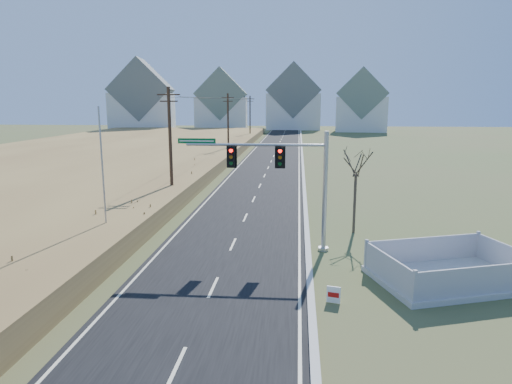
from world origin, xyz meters
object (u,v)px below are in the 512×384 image
(traffic_signal_mast, at_px, (290,177))
(open_sign, at_px, (333,295))
(fence_enclosure, at_px, (449,275))
(bare_tree, at_px, (356,161))
(flagpole, at_px, (104,192))

(traffic_signal_mast, distance_m, open_sign, 7.73)
(fence_enclosure, bearing_deg, traffic_signal_mast, 133.50)
(open_sign, distance_m, bare_tree, 11.15)
(fence_enclosure, bearing_deg, bare_tree, 95.47)
(flagpole, distance_m, bare_tree, 14.57)
(open_sign, bearing_deg, fence_enclosure, 40.86)
(open_sign, distance_m, flagpole, 13.89)
(traffic_signal_mast, xyz_separation_m, fence_enclosure, (7.17, -3.81, -3.72))
(traffic_signal_mast, relative_size, open_sign, 11.81)
(traffic_signal_mast, distance_m, fence_enclosure, 8.93)
(traffic_signal_mast, relative_size, fence_enclosure, 1.09)
(flagpole, bearing_deg, open_sign, -28.01)
(open_sign, relative_size, bare_tree, 0.12)
(fence_enclosure, distance_m, open_sign, 5.95)
(fence_enclosure, relative_size, open_sign, 10.86)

